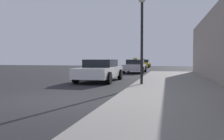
{
  "coord_description": "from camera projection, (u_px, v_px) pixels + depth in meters",
  "views": [
    {
      "loc": [
        3.56,
        -6.43,
        1.27
      ],
      "look_at": [
        1.92,
        0.36,
        0.95
      ],
      "focal_mm": 36.81,
      "sensor_mm": 36.0,
      "label": 1
    }
  ],
  "objects": [
    {
      "name": "car_white",
      "position": [
        100.0,
        70.0,
        13.41
      ],
      "size": [
        2.04,
        4.52,
        1.27
      ],
      "rotation": [
        0.0,
        0.0,
        3.14
      ],
      "color": "white",
      "rests_on": "ground_plane"
    },
    {
      "name": "car_yellow",
      "position": [
        144.0,
        63.0,
        36.76
      ],
      "size": [
        2.03,
        4.42,
        1.43
      ],
      "rotation": [
        0.0,
        0.0,
        3.14
      ],
      "color": "yellow",
      "rests_on": "ground_plane"
    },
    {
      "name": "sidewalk",
      "position": [
        184.0,
        104.0,
        6.19
      ],
      "size": [
        4.0,
        32.0,
        0.15
      ],
      "primitive_type": "cube",
      "color": "gray",
      "rests_on": "ground_plane"
    },
    {
      "name": "car_silver",
      "position": [
        135.0,
        66.0,
        21.87
      ],
      "size": [
        1.94,
        4.11,
        1.43
      ],
      "rotation": [
        0.0,
        0.0,
        3.14
      ],
      "color": "#B7B7BF",
      "rests_on": "ground_plane"
    },
    {
      "name": "ground_plane",
      "position": [
        49.0,
        100.0,
        7.14
      ],
      "size": [
        80.0,
        80.0,
        0.0
      ],
      "primitive_type": "plane",
      "color": "#232326"
    },
    {
      "name": "car_blue",
      "position": [
        136.0,
        64.0,
        30.62
      ],
      "size": [
        1.98,
        4.49,
        1.43
      ],
      "rotation": [
        0.0,
        0.0,
        3.14
      ],
      "color": "#233899",
      "rests_on": "ground_plane"
    },
    {
      "name": "street_lamp",
      "position": [
        142.0,
        23.0,
        10.4
      ],
      "size": [
        0.36,
        0.36,
        4.04
      ],
      "color": "black",
      "rests_on": "sidewalk"
    }
  ]
}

